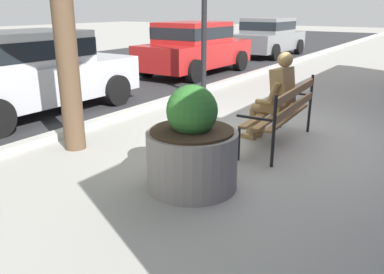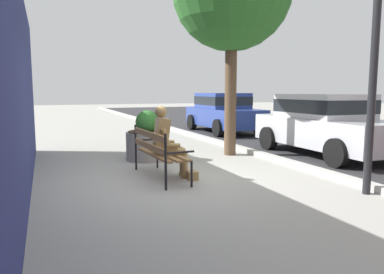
{
  "view_description": "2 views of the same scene",
  "coord_description": "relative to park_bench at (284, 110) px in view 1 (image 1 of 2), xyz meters",
  "views": [
    {
      "loc": [
        -5.54,
        -2.1,
        1.96
      ],
      "look_at": [
        -2.08,
        0.18,
        0.6
      ],
      "focal_mm": 36.82,
      "sensor_mm": 36.0,
      "label": 1
    },
    {
      "loc": [
        6.44,
        -2.1,
        1.64
      ],
      "look_at": [
        -0.16,
        0.55,
        0.75
      ],
      "focal_mm": 34.5,
      "sensor_mm": 36.0,
      "label": 2
    }
  ],
  "objects": [
    {
      "name": "parked_car_red",
      "position": [
        4.88,
        4.72,
        0.3
      ],
      "size": [
        4.13,
        1.98,
        1.56
      ],
      "color": "#B21E1E",
      "rests_on": "ground"
    },
    {
      "name": "parked_car_silver",
      "position": [
        -0.85,
        4.72,
        0.3
      ],
      "size": [
        4.13,
        1.98,
        1.56
      ],
      "color": "#B7B7BC",
      "rests_on": "ground"
    },
    {
      "name": "parked_car_grey",
      "position": [
        10.57,
        4.72,
        0.3
      ],
      "size": [
        4.13,
        1.98,
        1.56
      ],
      "color": "slate",
      "rests_on": "ground"
    },
    {
      "name": "curb_stone",
      "position": [
        0.16,
        3.06,
        -0.48
      ],
      "size": [
        60.0,
        0.2,
        0.12
      ],
      "primitive_type": "cube",
      "color": "#B2AFA8",
      "rests_on": "ground"
    },
    {
      "name": "concrete_planter",
      "position": [
        -1.93,
        0.33,
        -0.09
      ],
      "size": [
        1.03,
        1.03,
        1.18
      ],
      "color": "gray",
      "rests_on": "ground"
    },
    {
      "name": "park_bench",
      "position": [
        0.0,
        0.0,
        0.0
      ],
      "size": [
        1.82,
        0.62,
        0.95
      ],
      "color": "olive",
      "rests_on": "ground"
    },
    {
      "name": "ground_plane",
      "position": [
        0.16,
        0.16,
        -0.54
      ],
      "size": [
        80.0,
        80.0,
        0.0
      ],
      "primitive_type": "plane",
      "color": "#9E9B93"
    },
    {
      "name": "bronze_statue_seated",
      "position": [
        0.1,
        0.21,
        0.12
      ],
      "size": [
        0.69,
        0.77,
        1.37
      ],
      "color": "olive",
      "rests_on": "ground"
    }
  ]
}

